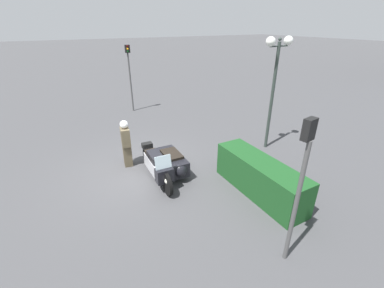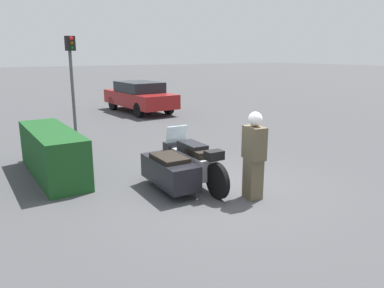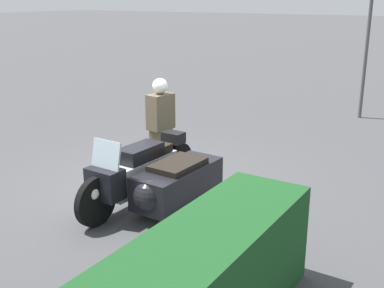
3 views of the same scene
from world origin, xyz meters
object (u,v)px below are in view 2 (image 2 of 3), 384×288
object	(u,v)px
police_motorcycle	(178,165)
hedge_bush_curbside	(53,153)
officer_rider	(254,153)
parked_car_background	(139,96)
traffic_light_near	(72,76)

from	to	relation	value
police_motorcycle	hedge_bush_curbside	xyz separation A→B (m)	(2.19, 2.08, 0.07)
officer_rider	hedge_bush_curbside	size ratio (longest dim) A/B	0.54
police_motorcycle	officer_rider	world-z (taller)	officer_rider
police_motorcycle	officer_rider	distance (m)	1.69
police_motorcycle	parked_car_background	distance (m)	10.69
officer_rider	parked_car_background	distance (m)	11.72
police_motorcycle	traffic_light_near	distance (m)	4.70
parked_car_background	police_motorcycle	bearing A→B (deg)	156.80
police_motorcycle	traffic_light_near	xyz separation A→B (m)	(4.29, 0.94, 1.67)
officer_rider	traffic_light_near	xyz separation A→B (m)	(5.65, 1.85, 1.24)
hedge_bush_curbside	traffic_light_near	xyz separation A→B (m)	(2.10, -1.13, 1.60)
officer_rider	parked_car_background	world-z (taller)	officer_rider
hedge_bush_curbside	traffic_light_near	size ratio (longest dim) A/B	0.97
hedge_bush_curbside	officer_rider	bearing A→B (deg)	-139.91
officer_rider	traffic_light_near	size ratio (longest dim) A/B	0.53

